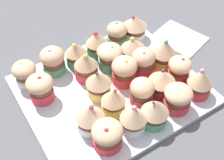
# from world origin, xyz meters

# --- Properties ---
(ground_plane) EXTENTS (1.80, 1.80, 0.03)m
(ground_plane) POSITION_xyz_m (0.00, 0.00, -0.01)
(ground_plane) COLOR #4C4C51
(baking_tray) EXTENTS (0.42, 0.35, 0.01)m
(baking_tray) POSITION_xyz_m (0.00, 0.00, 0.01)
(baking_tray) COLOR silver
(baking_tray) RESTS_ON ground_plane
(cupcake_0) EXTENTS (0.07, 0.07, 0.07)m
(cupcake_0) POSITION_xyz_m (-0.16, -0.13, 0.05)
(cupcake_0) COLOR white
(cupcake_0) RESTS_ON baking_tray
(cupcake_1) EXTENTS (0.06, 0.06, 0.07)m
(cupcake_1) POSITION_xyz_m (-0.10, -0.13, 0.05)
(cupcake_1) COLOR #4C9E6B
(cupcake_1) RESTS_ON baking_tray
(cupcake_2) EXTENTS (0.06, 0.06, 0.07)m
(cupcake_2) POSITION_xyz_m (-0.03, -0.13, 0.05)
(cupcake_2) COLOR #4C9E6B
(cupcake_2) RESTS_ON baking_tray
(cupcake_3) EXTENTS (0.06, 0.06, 0.07)m
(cupcake_3) POSITION_xyz_m (0.03, -0.12, 0.05)
(cupcake_3) COLOR #4C9E6B
(cupcake_3) RESTS_ON baking_tray
(cupcake_4) EXTENTS (0.06, 0.06, 0.07)m
(cupcake_4) POSITION_xyz_m (0.09, -0.13, 0.05)
(cupcake_4) COLOR #4C9E6B
(cupcake_4) RESTS_ON baking_tray
(cupcake_5) EXTENTS (0.06, 0.06, 0.07)m
(cupcake_5) POSITION_xyz_m (0.17, -0.13, 0.05)
(cupcake_5) COLOR white
(cupcake_5) RESTS_ON baking_tray
(cupcake_6) EXTENTS (0.06, 0.06, 0.07)m
(cupcake_6) POSITION_xyz_m (-0.10, -0.06, 0.05)
(cupcake_6) COLOR white
(cupcake_6) RESTS_ON baking_tray
(cupcake_7) EXTENTS (0.06, 0.06, 0.07)m
(cupcake_7) POSITION_xyz_m (-0.04, -0.07, 0.05)
(cupcake_7) COLOR #4C9E6B
(cupcake_7) RESTS_ON baking_tray
(cupcake_8) EXTENTS (0.06, 0.06, 0.08)m
(cupcake_8) POSITION_xyz_m (0.03, -0.07, 0.05)
(cupcake_8) COLOR #D1333D
(cupcake_8) RESTS_ON baking_tray
(cupcake_9) EXTENTS (0.06, 0.06, 0.07)m
(cupcake_9) POSITION_xyz_m (0.15, -0.06, 0.05)
(cupcake_9) COLOR #D1333D
(cupcake_9) RESTS_ON baking_tray
(cupcake_10) EXTENTS (0.06, 0.06, 0.08)m
(cupcake_10) POSITION_xyz_m (-0.15, -0.00, 0.05)
(cupcake_10) COLOR #EFC651
(cupcake_10) RESTS_ON baking_tray
(cupcake_11) EXTENTS (0.06, 0.06, 0.08)m
(cupcake_11) POSITION_xyz_m (-0.09, -0.01, 0.05)
(cupcake_11) COLOR #D1333D
(cupcake_11) RESTS_ON baking_tray
(cupcake_12) EXTENTS (0.06, 0.06, 0.07)m
(cupcake_12) POSITION_xyz_m (-0.04, -0.01, 0.05)
(cupcake_12) COLOR #D1333D
(cupcake_12) RESTS_ON baking_tray
(cupcake_13) EXTENTS (0.06, 0.06, 0.08)m
(cupcake_13) POSITION_xyz_m (0.04, 0.00, 0.05)
(cupcake_13) COLOR #EFC651
(cupcake_13) RESTS_ON baking_tray
(cupcake_14) EXTENTS (0.06, 0.06, 0.07)m
(cupcake_14) POSITION_xyz_m (-0.15, 0.06, 0.05)
(cupcake_14) COLOR #D1333D
(cupcake_14) RESTS_ON baking_tray
(cupcake_15) EXTENTS (0.06, 0.06, 0.07)m
(cupcake_15) POSITION_xyz_m (-0.09, 0.07, 0.05)
(cupcake_15) COLOR #D1333D
(cupcake_15) RESTS_ON baking_tray
(cupcake_16) EXTENTS (0.06, 0.06, 0.07)m
(cupcake_16) POSITION_xyz_m (-0.04, 0.07, 0.05)
(cupcake_16) COLOR #D1333D
(cupcake_16) RESTS_ON baking_tray
(cupcake_17) EXTENTS (0.05, 0.05, 0.07)m
(cupcake_17) POSITION_xyz_m (0.03, 0.06, 0.05)
(cupcake_17) COLOR #EFC651
(cupcake_17) RESTS_ON baking_tray
(cupcake_18) EXTENTS (0.06, 0.06, 0.07)m
(cupcake_18) POSITION_xyz_m (0.10, 0.07, 0.05)
(cupcake_18) COLOR white
(cupcake_18) RESTS_ON baking_tray
(cupcake_19) EXTENTS (0.06, 0.06, 0.08)m
(cupcake_19) POSITION_xyz_m (-0.16, 0.12, 0.05)
(cupcake_19) COLOR #D1333D
(cupcake_19) RESTS_ON baking_tray
(cupcake_20) EXTENTS (0.06, 0.06, 0.06)m
(cupcake_20) POSITION_xyz_m (-0.09, 0.12, 0.04)
(cupcake_20) COLOR #D1333D
(cupcake_20) RESTS_ON baking_tray
(cupcake_21) EXTENTS (0.06, 0.06, 0.07)m
(cupcake_21) POSITION_xyz_m (-0.02, 0.13, 0.05)
(cupcake_21) COLOR #4C9E6B
(cupcake_21) RESTS_ON baking_tray
(cupcake_22) EXTENTS (0.06, 0.06, 0.07)m
(cupcake_22) POSITION_xyz_m (0.02, 0.12, 0.05)
(cupcake_22) COLOR white
(cupcake_22) RESTS_ON baking_tray
(cupcake_23) EXTENTS (0.06, 0.06, 0.07)m
(cupcake_23) POSITION_xyz_m (0.09, 0.12, 0.04)
(cupcake_23) COLOR #D1333D
(cupcake_23) RESTS_ON baking_tray
(napkin) EXTENTS (0.15, 0.16, 0.01)m
(napkin) POSITION_xyz_m (-0.27, -0.07, 0.00)
(napkin) COLOR white
(napkin) RESTS_ON ground_plane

